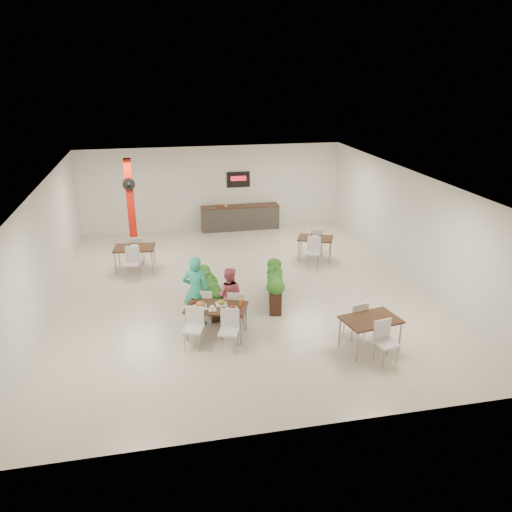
{
  "coord_description": "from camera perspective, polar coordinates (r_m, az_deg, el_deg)",
  "views": [
    {
      "loc": [
        -2.2,
        -12.81,
        5.89
      ],
      "look_at": [
        0.39,
        -0.31,
        1.1
      ],
      "focal_mm": 35.0,
      "sensor_mm": 36.0,
      "label": 1
    }
  ],
  "objects": [
    {
      "name": "ground",
      "position": [
        14.27,
        -1.81,
        -3.82
      ],
      "size": [
        12.0,
        12.0,
        0.0
      ],
      "primitive_type": "plane",
      "color": "beige",
      "rests_on": "ground"
    },
    {
      "name": "room_shell",
      "position": [
        13.56,
        -1.9,
        3.92
      ],
      "size": [
        10.1,
        12.1,
        3.22
      ],
      "color": "white",
      "rests_on": "ground"
    },
    {
      "name": "red_column",
      "position": [
        17.15,
        -14.1,
        5.61
      ],
      "size": [
        0.4,
        0.41,
        3.2
      ],
      "color": "#B4160C",
      "rests_on": "ground"
    },
    {
      "name": "service_counter",
      "position": [
        19.5,
        -1.83,
        4.49
      ],
      "size": [
        3.0,
        0.64,
        2.2
      ],
      "color": "#2D2A28",
      "rests_on": "ground"
    },
    {
      "name": "main_table",
      "position": [
        11.66,
        -4.61,
        -6.28
      ],
      "size": [
        1.69,
        1.93,
        0.92
      ],
      "rotation": [
        0.0,
        0.0,
        -0.34
      ],
      "color": "black",
      "rests_on": "ground"
    },
    {
      "name": "diner_man",
      "position": [
        12.1,
        -6.88,
        -4.0
      ],
      "size": [
        0.75,
        0.62,
        1.78
      ],
      "primitive_type": "imported",
      "rotation": [
        0.0,
        0.0,
        2.8
      ],
      "color": "teal",
      "rests_on": "ground"
    },
    {
      "name": "diner_woman",
      "position": [
        12.26,
        -3.11,
        -4.45
      ],
      "size": [
        0.83,
        0.74,
        1.42
      ],
      "primitive_type": "imported",
      "rotation": [
        0.0,
        0.0,
        2.8
      ],
      "color": "#D86076",
      "rests_on": "ground"
    },
    {
      "name": "planter_left",
      "position": [
        13.11,
        -5.31,
        -3.74
      ],
      "size": [
        0.55,
        1.94,
        1.02
      ],
      "rotation": [
        0.0,
        0.0,
        1.67
      ],
      "color": "black",
      "rests_on": "ground"
    },
    {
      "name": "planter_right",
      "position": [
        13.39,
        2.17,
        -3.19
      ],
      "size": [
        0.73,
        1.91,
        1.01
      ],
      "rotation": [
        0.0,
        0.0,
        1.36
      ],
      "color": "black",
      "rests_on": "ground"
    },
    {
      "name": "side_table_a",
      "position": [
        15.85,
        -13.71,
        0.59
      ],
      "size": [
        1.31,
        1.66,
        0.92
      ],
      "rotation": [
        0.0,
        0.0,
        -0.11
      ],
      "color": "black",
      "rests_on": "ground"
    },
    {
      "name": "side_table_b",
      "position": [
        16.38,
        6.79,
        1.67
      ],
      "size": [
        1.32,
        1.65,
        0.92
      ],
      "rotation": [
        0.0,
        0.0,
        -0.42
      ],
      "color": "black",
      "rests_on": "ground"
    },
    {
      "name": "side_table_c",
      "position": [
        11.38,
        12.96,
        -7.54
      ],
      "size": [
        1.37,
        1.67,
        0.92
      ],
      "rotation": [
        0.0,
        0.0,
        0.19
      ],
      "color": "black",
      "rests_on": "ground"
    }
  ]
}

